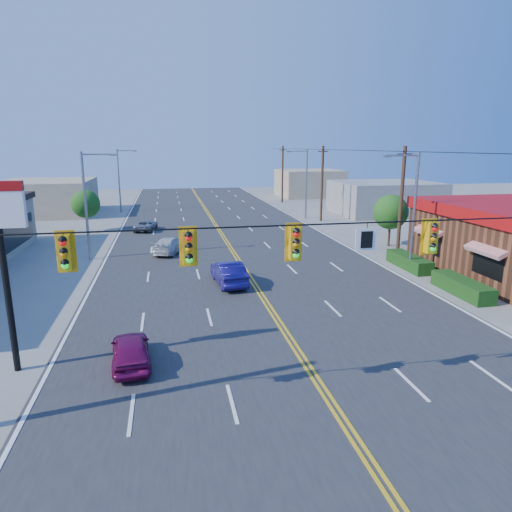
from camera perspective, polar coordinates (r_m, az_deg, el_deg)
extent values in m
plane|color=gray|center=(16.67, 8.63, -16.80)|extent=(160.00, 160.00, 0.00)
cube|color=#2D2D30|center=(34.87, -2.38, -0.28)|extent=(20.00, 120.00, 0.06)
cylinder|color=black|center=(14.60, 9.46, 3.98)|extent=(24.00, 0.05, 0.05)
cube|color=white|center=(15.15, 13.64, 2.01)|extent=(0.75, 0.04, 0.75)
cube|color=#D89E0C|center=(14.10, -22.77, 0.38)|extent=(0.55, 0.34, 1.25)
cube|color=#D89E0C|center=(13.81, -8.43, 1.04)|extent=(0.55, 0.34, 1.25)
cube|color=#D89E0C|center=(14.33, 4.87, 1.60)|extent=(0.55, 0.34, 1.25)
cube|color=#D89E0C|center=(16.25, 21.04, 2.16)|extent=(0.55, 0.34, 1.25)
cube|color=#194214|center=(31.41, 21.24, -1.99)|extent=(1.20, 9.00, 0.90)
cylinder|color=black|center=(19.22, -28.59, -4.40)|extent=(0.24, 0.24, 6.00)
cylinder|color=gray|center=(32.13, 19.14, 5.00)|extent=(0.20, 0.20, 8.00)
cylinder|color=gray|center=(31.30, 17.91, 11.88)|extent=(2.20, 0.12, 0.12)
cube|color=gray|center=(30.79, 16.07, 11.89)|extent=(0.50, 0.25, 0.15)
cylinder|color=gray|center=(54.10, 6.32, 8.87)|extent=(0.20, 0.20, 8.00)
cylinder|color=gray|center=(53.61, 5.28, 12.92)|extent=(2.20, 0.12, 0.12)
cube|color=gray|center=(53.31, 4.11, 12.88)|extent=(0.50, 0.25, 0.15)
cylinder|color=gray|center=(36.23, -20.51, 5.79)|extent=(0.20, 0.20, 8.00)
cylinder|color=gray|center=(35.80, -19.25, 11.92)|extent=(2.20, 0.12, 0.12)
cube|color=gray|center=(35.67, -17.46, 11.97)|extent=(0.50, 0.25, 0.15)
cylinder|color=gray|center=(61.91, -16.75, 8.97)|extent=(0.20, 0.20, 8.00)
cylinder|color=gray|center=(61.67, -15.96, 12.55)|extent=(2.20, 0.12, 0.12)
cube|color=gray|center=(61.59, -14.91, 12.57)|extent=(0.50, 0.25, 0.15)
cylinder|color=#47301E|center=(36.15, 17.67, 6.31)|extent=(0.28, 0.28, 8.40)
cylinder|color=#47301E|center=(52.57, 8.25, 8.89)|extent=(0.28, 0.28, 8.40)
cylinder|color=#47301E|center=(69.78, 3.33, 10.14)|extent=(0.28, 0.28, 8.40)
cylinder|color=#47301E|center=(40.71, 16.30, 2.66)|extent=(0.20, 0.20, 2.10)
sphere|color=#235B19|center=(40.41, 16.48, 5.30)|extent=(2.94, 2.94, 2.94)
cylinder|color=#47301E|center=(48.69, -20.36, 4.02)|extent=(0.20, 0.20, 2.00)
sphere|color=#235B19|center=(48.45, -20.53, 6.12)|extent=(2.80, 2.80, 2.80)
cube|color=gray|center=(60.28, 15.81, 7.01)|extent=(12.00, 10.00, 4.00)
cube|color=tan|center=(63.57, -24.77, 6.69)|extent=(11.00, 12.00, 4.20)
cube|color=tan|center=(79.46, 6.68, 9.05)|extent=(10.00, 10.00, 4.40)
imported|color=maroon|center=(18.77, -15.38, -11.42)|extent=(1.76, 3.70, 1.22)
imported|color=navy|center=(28.21, -3.44, -2.20)|extent=(1.90, 4.51, 1.45)
imported|color=silver|center=(37.02, -10.71, 1.26)|extent=(3.18, 4.68, 1.26)
imported|color=gray|center=(47.44, -13.61, 3.70)|extent=(2.49, 4.15, 1.08)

